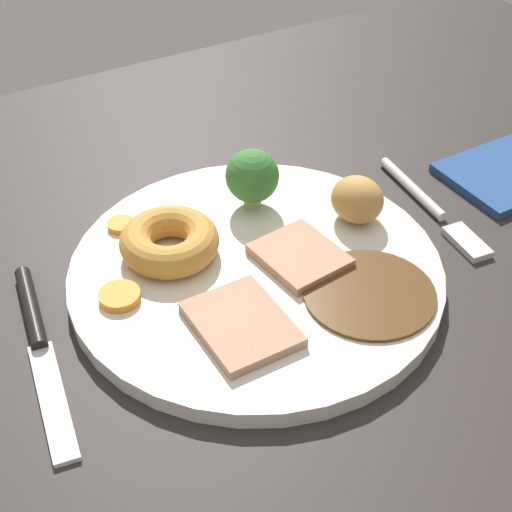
# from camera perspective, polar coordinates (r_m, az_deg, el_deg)

# --- Properties ---
(dining_table) EXTENTS (1.20, 0.84, 0.04)m
(dining_table) POSITION_cam_1_polar(r_m,az_deg,el_deg) (0.59, -1.66, -5.48)
(dining_table) COLOR #2B2623
(dining_table) RESTS_ON ground
(dinner_plate) EXTENTS (0.29, 0.29, 0.01)m
(dinner_plate) POSITION_cam_1_polar(r_m,az_deg,el_deg) (0.60, -0.00, -1.25)
(dinner_plate) COLOR silver
(dinner_plate) RESTS_ON dining_table
(gravy_pool) EXTENTS (0.10, 0.10, 0.00)m
(gravy_pool) POSITION_cam_1_polar(r_m,az_deg,el_deg) (0.58, 8.34, -2.74)
(gravy_pool) COLOR #563819
(gravy_pool) RESTS_ON dinner_plate
(meat_slice_main) EXTENTS (0.06, 0.07, 0.01)m
(meat_slice_main) POSITION_cam_1_polar(r_m,az_deg,el_deg) (0.60, 3.23, 0.01)
(meat_slice_main) COLOR tan
(meat_slice_main) RESTS_ON dinner_plate
(meat_slice_under) EXTENTS (0.06, 0.08, 0.01)m
(meat_slice_under) POSITION_cam_1_polar(r_m,az_deg,el_deg) (0.54, -1.08, -5.04)
(meat_slice_under) COLOR tan
(meat_slice_under) RESTS_ON dinner_plate
(yorkshire_pudding) EXTENTS (0.08, 0.08, 0.03)m
(yorkshire_pudding) POSITION_cam_1_polar(r_m,az_deg,el_deg) (0.60, -6.39, 1.08)
(yorkshire_pudding) COLOR #C68938
(yorkshire_pudding) RESTS_ON dinner_plate
(roast_potato_left) EXTENTS (0.05, 0.05, 0.04)m
(roast_potato_left) POSITION_cam_1_polar(r_m,az_deg,el_deg) (0.64, 7.46, 4.15)
(roast_potato_left) COLOR #BC8C42
(roast_potato_left) RESTS_ON dinner_plate
(carrot_coin_front) EXTENTS (0.02, 0.02, 0.01)m
(carrot_coin_front) POSITION_cam_1_polar(r_m,az_deg,el_deg) (0.64, -9.89, 2.28)
(carrot_coin_front) COLOR orange
(carrot_coin_front) RESTS_ON dinner_plate
(carrot_coin_back) EXTENTS (0.03, 0.03, 0.01)m
(carrot_coin_back) POSITION_cam_1_polar(r_m,az_deg,el_deg) (0.57, -10.00, -2.94)
(carrot_coin_back) COLOR orange
(carrot_coin_back) RESTS_ON dinner_plate
(broccoli_floret) EXTENTS (0.04, 0.04, 0.05)m
(broccoli_floret) POSITION_cam_1_polar(r_m,az_deg,el_deg) (0.64, -0.28, 5.86)
(broccoli_floret) COLOR #8CB766
(broccoli_floret) RESTS_ON dinner_plate
(fork) EXTENTS (0.03, 0.15, 0.01)m
(fork) POSITION_cam_1_polar(r_m,az_deg,el_deg) (0.69, 12.93, 3.38)
(fork) COLOR silver
(fork) RESTS_ON dining_table
(knife) EXTENTS (0.04, 0.19, 0.01)m
(knife) POSITION_cam_1_polar(r_m,az_deg,el_deg) (0.57, -15.71, -5.92)
(knife) COLOR black
(knife) RESTS_ON dining_table
(folded_napkin) EXTENTS (0.11, 0.09, 0.01)m
(folded_napkin) POSITION_cam_1_polar(r_m,az_deg,el_deg) (0.75, 18.01, 5.78)
(folded_napkin) COLOR navy
(folded_napkin) RESTS_ON dining_table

